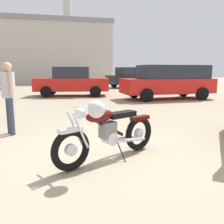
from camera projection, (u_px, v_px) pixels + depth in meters
ground_plane at (95, 152)px, 4.31m from camera, size 80.00×80.00×0.00m
vintage_motorcycle at (107, 131)px, 3.84m from camera, size 1.91×1.12×1.07m
bystander at (8, 91)px, 5.36m from camera, size 0.30×0.42×1.66m
pale_sedan_back at (169, 81)px, 12.24m from camera, size 4.73×2.04×1.74m
red_hatchback_near at (72, 82)px, 13.80m from camera, size 4.42×2.43×1.67m
white_estate_far at (135, 77)px, 20.78m from camera, size 4.94×2.60×1.74m
industrial_building at (33, 54)px, 31.39m from camera, size 19.24×12.88×13.83m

